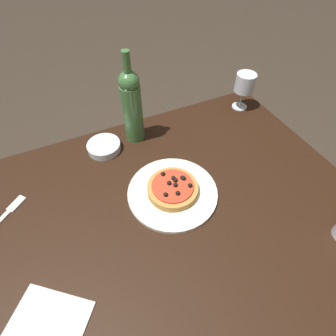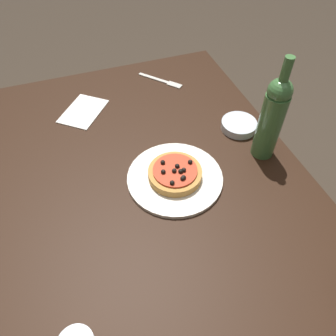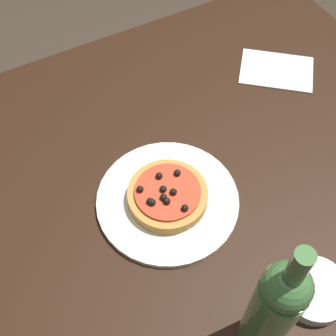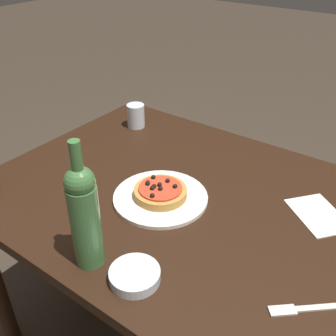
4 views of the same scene
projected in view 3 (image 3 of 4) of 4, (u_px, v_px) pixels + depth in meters
ground_plane at (173, 289)px, 1.58m from camera, size 14.00×14.00×0.00m
dining_table at (175, 192)px, 1.06m from camera, size 1.23×0.91×0.72m
dinner_plate at (168, 201)px, 0.94m from camera, size 0.29×0.29×0.01m
pizza at (167, 195)px, 0.92m from camera, size 0.16×0.16×0.04m
wine_bottle at (274, 309)px, 0.68m from camera, size 0.07×0.07×0.34m
side_bowl at (314, 290)px, 0.83m from camera, size 0.12×0.12×0.03m
paper_napkin at (277, 70)px, 1.15m from camera, size 0.21×0.21×0.00m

